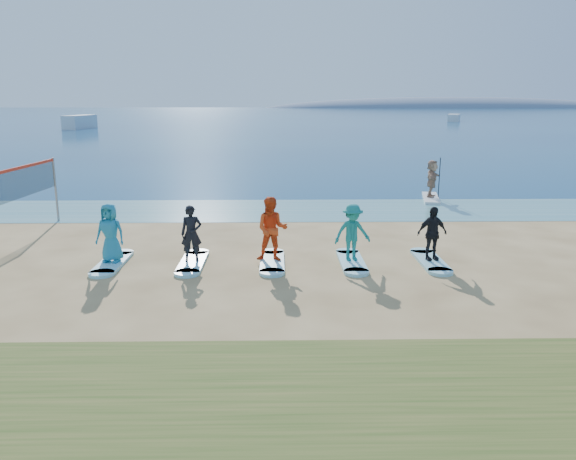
{
  "coord_description": "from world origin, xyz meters",
  "views": [
    {
      "loc": [
        -1.05,
        -13.41,
        4.71
      ],
      "look_at": [
        -0.76,
        2.0,
        1.1
      ],
      "focal_mm": 35.0,
      "sensor_mm": 36.0,
      "label": 1
    }
  ],
  "objects_px": {
    "paddleboard": "(431,198)",
    "surfboard_4": "(430,261)",
    "surfboard_3": "(352,261)",
    "student_4": "(432,233)",
    "boat_offshore_b": "(454,121)",
    "surfboard_0": "(112,263)",
    "student_3": "(352,232)",
    "boat_offshore_a": "(80,129)",
    "surfboard_1": "(193,262)",
    "student_1": "(191,234)",
    "student_2": "(272,229)",
    "surfboard_2": "(272,262)",
    "student_0": "(110,233)",
    "paddleboarder": "(432,179)"
  },
  "relations": [
    {
      "from": "paddleboard",
      "to": "surfboard_3",
      "type": "height_order",
      "value": "paddleboard"
    },
    {
      "from": "surfboard_3",
      "to": "student_4",
      "type": "xyz_separation_m",
      "value": [
        2.33,
        0.0,
        0.84
      ]
    },
    {
      "from": "boat_offshore_b",
      "to": "surfboard_3",
      "type": "height_order",
      "value": "boat_offshore_b"
    },
    {
      "from": "surfboard_4",
      "to": "surfboard_0",
      "type": "bearing_deg",
      "value": 180.0
    },
    {
      "from": "surfboard_0",
      "to": "surfboard_1",
      "type": "relative_size",
      "value": 1.0
    },
    {
      "from": "paddleboard",
      "to": "surfboard_4",
      "type": "relative_size",
      "value": 1.36
    },
    {
      "from": "boat_offshore_b",
      "to": "student_1",
      "type": "height_order",
      "value": "student_1"
    },
    {
      "from": "surfboard_1",
      "to": "student_3",
      "type": "relative_size",
      "value": 1.32
    },
    {
      "from": "surfboard_0",
      "to": "student_1",
      "type": "height_order",
      "value": "student_1"
    },
    {
      "from": "student_2",
      "to": "student_3",
      "type": "bearing_deg",
      "value": 4.09
    },
    {
      "from": "boat_offshore_b",
      "to": "surfboard_0",
      "type": "xyz_separation_m",
      "value": [
        -42.91,
        -106.4,
        0.04
      ]
    },
    {
      "from": "surfboard_0",
      "to": "surfboard_2",
      "type": "distance_m",
      "value": 4.67
    },
    {
      "from": "surfboard_1",
      "to": "student_4",
      "type": "bearing_deg",
      "value": 0.0
    },
    {
      "from": "surfboard_3",
      "to": "surfboard_4",
      "type": "xyz_separation_m",
      "value": [
        2.33,
        0.0,
        0.0
      ]
    },
    {
      "from": "paddleboarder",
      "to": "surfboard_3",
      "type": "bearing_deg",
      "value": 175.65
    },
    {
      "from": "surfboard_1",
      "to": "student_1",
      "type": "bearing_deg",
      "value": 0.0
    },
    {
      "from": "surfboard_0",
      "to": "student_3",
      "type": "relative_size",
      "value": 1.32
    },
    {
      "from": "boat_offshore_a",
      "to": "student_2",
      "type": "xyz_separation_m",
      "value": [
        31.65,
        -76.71,
        1.03
      ]
    },
    {
      "from": "surfboard_0",
      "to": "surfboard_2",
      "type": "bearing_deg",
      "value": 0.0
    },
    {
      "from": "student_1",
      "to": "student_3",
      "type": "height_order",
      "value": "student_3"
    },
    {
      "from": "surfboard_1",
      "to": "surfboard_3",
      "type": "relative_size",
      "value": 1.0
    },
    {
      "from": "surfboard_3",
      "to": "student_2",
      "type": "bearing_deg",
      "value": 180.0
    },
    {
      "from": "boat_offshore_b",
      "to": "student_4",
      "type": "distance_m",
      "value": 111.58
    },
    {
      "from": "student_0",
      "to": "surfboard_0",
      "type": "bearing_deg",
      "value": 0.0
    },
    {
      "from": "boat_offshore_a",
      "to": "boat_offshore_b",
      "type": "distance_m",
      "value": 75.93
    },
    {
      "from": "paddleboard",
      "to": "boat_offshore_b",
      "type": "xyz_separation_m",
      "value": [
        30.69,
        95.73,
        -0.06
      ]
    },
    {
      "from": "student_2",
      "to": "surfboard_3",
      "type": "distance_m",
      "value": 2.54
    },
    {
      "from": "surfboard_0",
      "to": "surfboard_3",
      "type": "distance_m",
      "value": 7.0
    },
    {
      "from": "surfboard_1",
      "to": "student_1",
      "type": "height_order",
      "value": "student_1"
    },
    {
      "from": "boat_offshore_b",
      "to": "student_3",
      "type": "xyz_separation_m",
      "value": [
        -35.9,
        -106.4,
        0.93
      ]
    },
    {
      "from": "surfboard_4",
      "to": "paddleboard",
      "type": "bearing_deg",
      "value": 74.9
    },
    {
      "from": "surfboard_2",
      "to": "student_0",
      "type": "bearing_deg",
      "value": 180.0
    },
    {
      "from": "paddleboarder",
      "to": "surfboard_3",
      "type": "distance_m",
      "value": 11.91
    },
    {
      "from": "student_2",
      "to": "surfboard_4",
      "type": "xyz_separation_m",
      "value": [
        4.67,
        0.0,
        -0.99
      ]
    },
    {
      "from": "boat_offshore_b",
      "to": "student_2",
      "type": "bearing_deg",
      "value": -89.12
    },
    {
      "from": "paddleboarder",
      "to": "surfboard_2",
      "type": "bearing_deg",
      "value": 166.41
    },
    {
      "from": "surfboard_0",
      "to": "student_3",
      "type": "height_order",
      "value": "student_3"
    },
    {
      "from": "boat_offshore_b",
      "to": "student_4",
      "type": "height_order",
      "value": "student_4"
    },
    {
      "from": "student_1",
      "to": "student_2",
      "type": "distance_m",
      "value": 2.34
    },
    {
      "from": "boat_offshore_a",
      "to": "student_2",
      "type": "bearing_deg",
      "value": -59.93
    },
    {
      "from": "surfboard_4",
      "to": "student_3",
      "type": "bearing_deg",
      "value": 180.0
    },
    {
      "from": "surfboard_0",
      "to": "surfboard_2",
      "type": "xyz_separation_m",
      "value": [
        4.67,
        0.0,
        0.0
      ]
    },
    {
      "from": "paddleboarder",
      "to": "student_3",
      "type": "xyz_separation_m",
      "value": [
        -5.21,
        -10.67,
        -0.08
      ]
    },
    {
      "from": "surfboard_1",
      "to": "paddleboarder",
      "type": "bearing_deg",
      "value": 47.2
    },
    {
      "from": "surfboard_3",
      "to": "surfboard_1",
      "type": "bearing_deg",
      "value": 180.0
    },
    {
      "from": "student_4",
      "to": "surfboard_1",
      "type": "bearing_deg",
      "value": 166.11
    },
    {
      "from": "paddleboard",
      "to": "boat_offshore_a",
      "type": "distance_m",
      "value": 76.8
    },
    {
      "from": "student_2",
      "to": "student_4",
      "type": "height_order",
      "value": "student_2"
    },
    {
      "from": "boat_offshore_a",
      "to": "surfboard_0",
      "type": "height_order",
      "value": "boat_offshore_a"
    },
    {
      "from": "student_0",
      "to": "student_1",
      "type": "relative_size",
      "value": 1.04
    }
  ]
}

